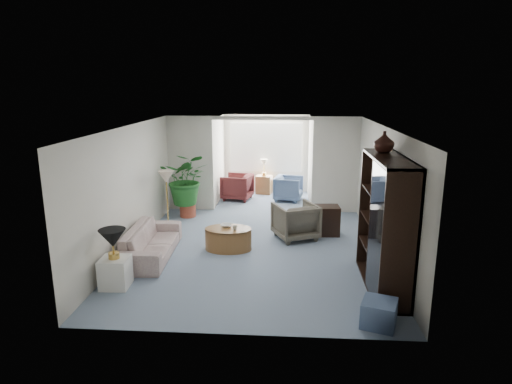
# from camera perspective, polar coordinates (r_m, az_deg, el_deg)

# --- Properties ---
(floor) EXTENTS (6.00, 6.00, 0.00)m
(floor) POSITION_cam_1_polar(r_m,az_deg,el_deg) (8.89, -0.26, -7.83)
(floor) COLOR gray
(floor) RESTS_ON ground
(sunroom_floor) EXTENTS (2.60, 2.60, 0.00)m
(sunroom_floor) POSITION_cam_1_polar(r_m,az_deg,el_deg) (12.79, 1.06, -1.06)
(sunroom_floor) COLOR gray
(sunroom_floor) RESTS_ON ground
(back_pier_left) EXTENTS (1.20, 0.12, 2.50)m
(back_pier_left) POSITION_cam_1_polar(r_m,az_deg,el_deg) (11.70, -8.54, 3.66)
(back_pier_left) COLOR silver
(back_pier_left) RESTS_ON ground
(back_pier_right) EXTENTS (1.20, 0.12, 2.50)m
(back_pier_right) POSITION_cam_1_polar(r_m,az_deg,el_deg) (11.50, 10.33, 3.42)
(back_pier_right) COLOR silver
(back_pier_right) RESTS_ON ground
(back_header) EXTENTS (2.60, 0.12, 0.10)m
(back_header) POSITION_cam_1_polar(r_m,az_deg,el_deg) (11.29, 0.84, 9.60)
(back_header) COLOR silver
(back_header) RESTS_ON back_pier_left
(window_pane) EXTENTS (2.20, 0.02, 1.50)m
(window_pane) POSITION_cam_1_polar(r_m,az_deg,el_deg) (13.57, 1.32, 5.84)
(window_pane) COLOR white
(window_blinds) EXTENTS (2.20, 0.02, 1.50)m
(window_blinds) POSITION_cam_1_polar(r_m,az_deg,el_deg) (13.54, 1.31, 5.82)
(window_blinds) COLOR white
(framed_picture) EXTENTS (0.04, 0.50, 0.40)m
(framed_picture) POSITION_cam_1_polar(r_m,az_deg,el_deg) (8.50, 16.46, 2.54)
(framed_picture) COLOR beige
(sofa) EXTENTS (0.88, 2.06, 0.59)m
(sofa) POSITION_cam_1_polar(r_m,az_deg,el_deg) (8.83, -13.46, -6.32)
(sofa) COLOR beige
(sofa) RESTS_ON ground
(end_table) EXTENTS (0.47, 0.47, 0.50)m
(end_table) POSITION_cam_1_polar(r_m,az_deg,el_deg) (7.74, -17.84, -9.94)
(end_table) COLOR white
(end_table) RESTS_ON ground
(table_lamp) EXTENTS (0.44, 0.44, 0.30)m
(table_lamp) POSITION_cam_1_polar(r_m,az_deg,el_deg) (7.52, -18.17, -5.74)
(table_lamp) COLOR black
(table_lamp) RESTS_ON end_table
(floor_lamp) EXTENTS (0.36, 0.36, 0.28)m
(floor_lamp) POSITION_cam_1_polar(r_m,az_deg,el_deg) (10.10, -11.62, 1.94)
(floor_lamp) COLOR beige
(floor_lamp) RESTS_ON ground
(coffee_table) EXTENTS (0.99, 0.99, 0.45)m
(coffee_table) POSITION_cam_1_polar(r_m,az_deg,el_deg) (8.98, -3.63, -6.11)
(coffee_table) COLOR brown
(coffee_table) RESTS_ON ground
(coffee_bowl) EXTENTS (0.24, 0.24, 0.06)m
(coffee_bowl) POSITION_cam_1_polar(r_m,az_deg,el_deg) (8.99, -3.89, -4.36)
(coffee_bowl) COLOR silver
(coffee_bowl) RESTS_ON coffee_table
(coffee_cup) EXTENTS (0.10, 0.10, 0.09)m
(coffee_cup) POSITION_cam_1_polar(r_m,az_deg,el_deg) (8.78, -2.77, -4.70)
(coffee_cup) COLOR #B6B49F
(coffee_cup) RESTS_ON coffee_table
(wingback_chair) EXTENTS (1.12, 1.13, 0.79)m
(wingback_chair) POSITION_cam_1_polar(r_m,az_deg,el_deg) (9.58, 5.15, -3.77)
(wingback_chair) COLOR #625B4D
(wingback_chair) RESTS_ON ground
(side_table_dark) EXTENTS (0.58, 0.47, 0.66)m
(side_table_dark) POSITION_cam_1_polar(r_m,az_deg,el_deg) (9.93, 9.16, -3.65)
(side_table_dark) COLOR black
(side_table_dark) RESTS_ON ground
(entertainment_cabinet) EXTENTS (0.52, 1.96, 2.18)m
(entertainment_cabinet) POSITION_cam_1_polar(r_m,az_deg,el_deg) (7.39, 16.47, -4.00)
(entertainment_cabinet) COLOR black
(entertainment_cabinet) RESTS_ON ground
(cabinet_urn) EXTENTS (0.34, 0.34, 0.35)m
(cabinet_urn) POSITION_cam_1_polar(r_m,az_deg,el_deg) (7.60, 16.33, 6.28)
(cabinet_urn) COLOR #331711
(cabinet_urn) RESTS_ON entertainment_cabinet
(ottoman) EXTENTS (0.58, 0.58, 0.37)m
(ottoman) POSITION_cam_1_polar(r_m,az_deg,el_deg) (6.55, 15.71, -14.95)
(ottoman) COLOR slate
(ottoman) RESTS_ON ground
(plant_pot) EXTENTS (0.40, 0.40, 0.32)m
(plant_pot) POSITION_cam_1_polar(r_m,az_deg,el_deg) (11.31, -8.86, -2.38)
(plant_pot) COLOR #A3442F
(plant_pot) RESTS_ON ground
(house_plant) EXTENTS (1.19, 1.03, 1.33)m
(house_plant) POSITION_cam_1_polar(r_m,az_deg,el_deg) (11.11, -9.02, 1.71)
(house_plant) COLOR #216323
(house_plant) RESTS_ON plant_pot
(sunroom_chair_blue) EXTENTS (0.91, 0.89, 0.71)m
(sunroom_chair_blue) POSITION_cam_1_polar(r_m,az_deg,el_deg) (12.73, 4.25, 0.48)
(sunroom_chair_blue) COLOR slate
(sunroom_chair_blue) RESTS_ON ground
(sunroom_chair_maroon) EXTENTS (0.96, 0.94, 0.75)m
(sunroom_chair_maroon) POSITION_cam_1_polar(r_m,az_deg,el_deg) (12.80, -2.48, 0.68)
(sunroom_chair_maroon) COLOR #511F1B
(sunroom_chair_maroon) RESTS_ON ground
(sunroom_table) EXTENTS (0.52, 0.44, 0.56)m
(sunroom_table) POSITION_cam_1_polar(r_m,az_deg,el_deg) (13.49, 1.05, 0.96)
(sunroom_table) COLOR brown
(sunroom_table) RESTS_ON ground
(shelf_clutter) EXTENTS (0.30, 0.95, 1.06)m
(shelf_clutter) POSITION_cam_1_polar(r_m,az_deg,el_deg) (7.16, 16.48, -5.83)
(shelf_clutter) COLOR #28241F
(shelf_clutter) RESTS_ON entertainment_cabinet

